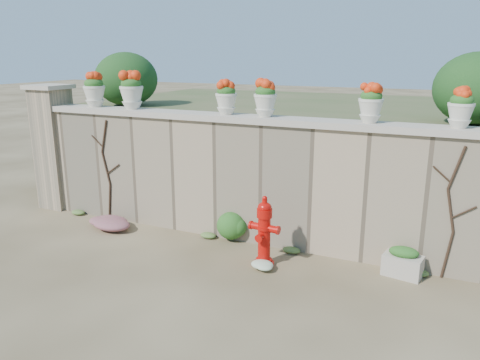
% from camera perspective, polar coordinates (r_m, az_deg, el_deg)
% --- Properties ---
extents(ground, '(80.00, 80.00, 0.00)m').
position_cam_1_polar(ground, '(6.70, -6.26, -12.14)').
color(ground, '#4D3F26').
rests_on(ground, ground).
extents(stone_wall, '(8.00, 0.40, 2.00)m').
position_cam_1_polar(stone_wall, '(7.83, 0.24, -0.12)').
color(stone_wall, '#9D8668').
rests_on(stone_wall, ground).
extents(wall_cap, '(8.10, 0.52, 0.10)m').
position_cam_1_polar(wall_cap, '(7.63, 0.25, 7.51)').
color(wall_cap, '#C1B4A3').
rests_on(wall_cap, stone_wall).
extents(gate_pillar, '(0.72, 0.72, 2.48)m').
position_cam_1_polar(gate_pillar, '(10.17, -21.65, 3.84)').
color(gate_pillar, '#9D8668').
rests_on(gate_pillar, ground).
extents(raised_fill, '(9.00, 6.00, 2.00)m').
position_cam_1_polar(raised_fill, '(10.76, 7.29, 3.96)').
color(raised_fill, '#384C23').
rests_on(raised_fill, ground).
extents(back_shrub_left, '(1.30, 1.30, 1.10)m').
position_cam_1_polar(back_shrub_left, '(10.27, -13.70, 11.86)').
color(back_shrub_left, '#143814').
rests_on(back_shrub_left, raised_fill).
extents(back_shrub_right, '(1.30, 1.30, 1.10)m').
position_cam_1_polar(back_shrub_right, '(8.11, 26.97, 9.91)').
color(back_shrub_right, '#143814').
rests_on(back_shrub_right, raised_fill).
extents(vine_left, '(0.60, 0.04, 1.91)m').
position_cam_1_polar(vine_left, '(9.07, -15.95, 1.34)').
color(vine_left, black).
rests_on(vine_left, ground).
extents(vine_right, '(0.60, 0.04, 1.91)m').
position_cam_1_polar(vine_right, '(6.98, 24.38, -3.51)').
color(vine_right, black).
rests_on(vine_right, ground).
extents(fire_hydrant, '(0.46, 0.33, 1.07)m').
position_cam_1_polar(fire_hydrant, '(6.92, 2.97, -6.25)').
color(fire_hydrant, '#B70B07').
rests_on(fire_hydrant, ground).
extents(planter_box, '(0.57, 0.39, 0.44)m').
position_cam_1_polar(planter_box, '(7.11, 19.24, -9.46)').
color(planter_box, '#C1B4A3').
rests_on(planter_box, ground).
extents(green_shrub, '(0.63, 0.57, 0.60)m').
position_cam_1_polar(green_shrub, '(7.86, -1.00, -5.43)').
color(green_shrub, '#1E5119').
rests_on(green_shrub, ground).
extents(magenta_clump, '(0.99, 0.66, 0.26)m').
position_cam_1_polar(magenta_clump, '(8.78, -15.51, -4.94)').
color(magenta_clump, '#B6246F').
rests_on(magenta_clump, ground).
extents(white_flowers, '(0.48, 0.38, 0.17)m').
position_cam_1_polar(white_flowers, '(6.89, 3.30, -10.46)').
color(white_flowers, white).
rests_on(white_flowers, ground).
extents(urn_pot_0, '(0.40, 0.40, 0.63)m').
position_cam_1_polar(urn_pot_0, '(9.24, -17.35, 10.42)').
color(urn_pot_0, beige).
rests_on(urn_pot_0, wall_cap).
extents(urn_pot_1, '(0.42, 0.42, 0.66)m').
position_cam_1_polar(urn_pot_1, '(8.70, -13.09, 10.55)').
color(urn_pot_1, beige).
rests_on(urn_pot_1, wall_cap).
extents(urn_pot_2, '(0.35, 0.35, 0.55)m').
position_cam_1_polar(urn_pot_2, '(7.71, -1.70, 10.01)').
color(urn_pot_2, beige).
rests_on(urn_pot_2, wall_cap).
extents(urn_pot_3, '(0.36, 0.36, 0.57)m').
position_cam_1_polar(urn_pot_3, '(7.43, 3.09, 9.86)').
color(urn_pot_3, beige).
rests_on(urn_pot_3, wall_cap).
extents(urn_pot_4, '(0.35, 0.35, 0.56)m').
position_cam_1_polar(urn_pot_4, '(7.01, 15.66, 8.96)').
color(urn_pot_4, beige).
rests_on(urn_pot_4, wall_cap).
extents(urn_pot_5, '(0.34, 0.34, 0.54)m').
position_cam_1_polar(urn_pot_5, '(6.93, 25.33, 7.93)').
color(urn_pot_5, beige).
rests_on(urn_pot_5, wall_cap).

